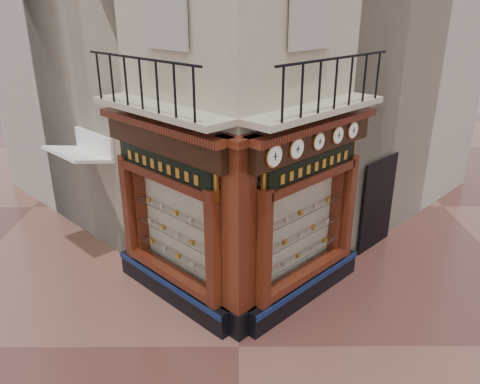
{
  "coord_description": "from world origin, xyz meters",
  "views": [
    {
      "loc": [
        -0.0,
        -7.08,
        6.05
      ],
      "look_at": [
        0.03,
        2.0,
        2.35
      ],
      "focal_mm": 35.0,
      "sensor_mm": 36.0,
      "label": 1
    }
  ],
  "objects_px": {
    "corner_pilaster": "(239,243)",
    "awning": "(91,252)",
    "clock_b": "(296,149)",
    "signboard_right": "(314,166)",
    "clock_e": "(352,130)",
    "clock_a": "(274,156)",
    "clock_d": "(337,135)",
    "signboard_left": "(163,166)",
    "clock_c": "(319,141)"
  },
  "relations": [
    {
      "from": "clock_b",
      "to": "clock_c",
      "type": "height_order",
      "value": "clock_b"
    },
    {
      "from": "clock_d",
      "to": "clock_b",
      "type": "bearing_deg",
      "value": 180.0
    },
    {
      "from": "corner_pilaster",
      "to": "awning",
      "type": "bearing_deg",
      "value": 95.76
    },
    {
      "from": "awning",
      "to": "signboard_left",
      "type": "relative_size",
      "value": 0.76
    },
    {
      "from": "signboard_right",
      "to": "awning",
      "type": "bearing_deg",
      "value": 113.11
    },
    {
      "from": "clock_a",
      "to": "signboard_left",
      "type": "xyz_separation_m",
      "value": [
        -2.06,
        1.02,
        -0.52
      ]
    },
    {
      "from": "corner_pilaster",
      "to": "signboard_left",
      "type": "bearing_deg",
      "value": 100.25
    },
    {
      "from": "clock_a",
      "to": "clock_c",
      "type": "height_order",
      "value": "clock_a"
    },
    {
      "from": "signboard_right",
      "to": "clock_a",
      "type": "bearing_deg",
      "value": -175.24
    },
    {
      "from": "clock_e",
      "to": "awning",
      "type": "height_order",
      "value": "clock_e"
    },
    {
      "from": "clock_e",
      "to": "clock_a",
      "type": "bearing_deg",
      "value": -180.0
    },
    {
      "from": "clock_b",
      "to": "signboard_right",
      "type": "bearing_deg",
      "value": 8.83
    },
    {
      "from": "corner_pilaster",
      "to": "signboard_left",
      "type": "relative_size",
      "value": 1.79
    },
    {
      "from": "signboard_right",
      "to": "clock_c",
      "type": "bearing_deg",
      "value": -112.65
    },
    {
      "from": "signboard_right",
      "to": "clock_d",
      "type": "bearing_deg",
      "value": -10.73
    },
    {
      "from": "awning",
      "to": "signboard_right",
      "type": "distance_m",
      "value": 6.52
    },
    {
      "from": "signboard_right",
      "to": "signboard_left",
      "type": "bearing_deg",
      "value": 135.0
    },
    {
      "from": "corner_pilaster",
      "to": "signboard_right",
      "type": "height_order",
      "value": "corner_pilaster"
    },
    {
      "from": "clock_b",
      "to": "awning",
      "type": "distance_m",
      "value": 6.67
    },
    {
      "from": "clock_b",
      "to": "signboard_right",
      "type": "relative_size",
      "value": 0.19
    },
    {
      "from": "clock_d",
      "to": "awning",
      "type": "distance_m",
      "value": 7.08
    },
    {
      "from": "awning",
      "to": "clock_a",
      "type": "bearing_deg",
      "value": -170.27
    },
    {
      "from": "clock_a",
      "to": "clock_e",
      "type": "relative_size",
      "value": 1.15
    },
    {
      "from": "clock_c",
      "to": "signboard_right",
      "type": "xyz_separation_m",
      "value": [
        -0.05,
        0.11,
        -0.52
      ]
    },
    {
      "from": "corner_pilaster",
      "to": "clock_e",
      "type": "xyz_separation_m",
      "value": [
        2.33,
        1.73,
        1.67
      ]
    },
    {
      "from": "corner_pilaster",
      "to": "clock_c",
      "type": "bearing_deg",
      "value": -14.07
    },
    {
      "from": "clock_e",
      "to": "signboard_right",
      "type": "bearing_deg",
      "value": 174.38
    },
    {
      "from": "clock_d",
      "to": "signboard_left",
      "type": "distance_m",
      "value": 3.47
    },
    {
      "from": "clock_d",
      "to": "clock_e",
      "type": "bearing_deg",
      "value": 0.0
    },
    {
      "from": "signboard_left",
      "to": "corner_pilaster",
      "type": "bearing_deg",
      "value": -169.75
    },
    {
      "from": "corner_pilaster",
      "to": "clock_b",
      "type": "xyz_separation_m",
      "value": [
        1.04,
        0.43,
        1.67
      ]
    },
    {
      "from": "signboard_right",
      "to": "corner_pilaster",
      "type": "bearing_deg",
      "value": 169.75
    },
    {
      "from": "clock_c",
      "to": "awning",
      "type": "height_order",
      "value": "clock_c"
    },
    {
      "from": "corner_pilaster",
      "to": "awning",
      "type": "height_order",
      "value": "corner_pilaster"
    },
    {
      "from": "clock_e",
      "to": "signboard_right",
      "type": "relative_size",
      "value": 0.17
    },
    {
      "from": "awning",
      "to": "signboard_left",
      "type": "xyz_separation_m",
      "value": [
        2.4,
        -2.14,
        3.1
      ]
    },
    {
      "from": "clock_a",
      "to": "clock_b",
      "type": "distance_m",
      "value": 0.62
    },
    {
      "from": "awning",
      "to": "signboard_left",
      "type": "bearing_deg",
      "value": -176.72
    },
    {
      "from": "clock_a",
      "to": "awning",
      "type": "relative_size",
      "value": 0.24
    },
    {
      "from": "awning",
      "to": "clock_b",
      "type": "bearing_deg",
      "value": -164.05
    },
    {
      "from": "clock_b",
      "to": "clock_e",
      "type": "relative_size",
      "value": 1.1
    },
    {
      "from": "clock_e",
      "to": "signboard_right",
      "type": "xyz_separation_m",
      "value": [
        -0.87,
        -0.72,
        -0.52
      ]
    },
    {
      "from": "clock_b",
      "to": "awning",
      "type": "bearing_deg",
      "value": 105.95
    },
    {
      "from": "clock_d",
      "to": "awning",
      "type": "relative_size",
      "value": 0.21
    },
    {
      "from": "corner_pilaster",
      "to": "clock_d",
      "type": "relative_size",
      "value": 10.98
    },
    {
      "from": "clock_e",
      "to": "awning",
      "type": "xyz_separation_m",
      "value": [
        -6.19,
        1.42,
        -3.62
      ]
    },
    {
      "from": "clock_c",
      "to": "clock_d",
      "type": "distance_m",
      "value": 0.63
    },
    {
      "from": "clock_d",
      "to": "awning",
      "type": "height_order",
      "value": "clock_d"
    },
    {
      "from": "clock_d",
      "to": "clock_e",
      "type": "distance_m",
      "value": 0.54
    },
    {
      "from": "clock_d",
      "to": "clock_e",
      "type": "height_order",
      "value": "clock_d"
    }
  ]
}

